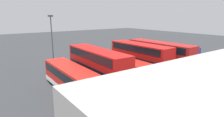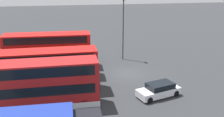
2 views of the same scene
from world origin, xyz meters
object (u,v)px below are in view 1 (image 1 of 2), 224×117
bus_double_decker_second (140,58)px  bus_single_deck_third (121,68)px  bus_double_decker_near_end (159,56)px  lamp_post_tall (52,39)px  bus_single_deck_fifth (72,79)px  bus_double_decker_fourth (97,66)px  box_truck_blue (178,54)px  car_hatchback_silver (111,55)px

bus_double_decker_second → bus_single_deck_third: bus_double_decker_second is taller
bus_double_decker_near_end → lamp_post_tall: (13.11, -10.53, 2.54)m
bus_single_deck_fifth → bus_double_decker_near_end: bearing=179.7°
bus_double_decker_near_end → lamp_post_tall: lamp_post_tall is taller
bus_double_decker_fourth → bus_single_deck_fifth: (3.54, 0.19, -0.83)m
box_truck_blue → bus_single_deck_fifth: bearing=3.2°
lamp_post_tall → bus_single_deck_fifth: bearing=81.3°
bus_single_deck_third → bus_double_decker_fourth: size_ratio=1.04×
bus_double_decker_near_end → car_hatchback_silver: bearing=-86.4°
bus_single_deck_fifth → lamp_post_tall: lamp_post_tall is taller
bus_double_decker_near_end → box_truck_blue: bearing=-169.1°
box_truck_blue → bus_double_decker_fourth: bearing=3.3°
bus_double_decker_fourth → bus_single_deck_fifth: bus_double_decker_fourth is taller
bus_single_deck_fifth → box_truck_blue: (-21.36, -1.20, 0.08)m
bus_double_decker_near_end → car_hatchback_silver: bus_double_decker_near_end is taller
bus_double_decker_fourth → bus_double_decker_second: bearing=-176.9°
bus_double_decker_second → bus_single_deck_fifth: bus_double_decker_second is taller
car_hatchback_silver → bus_single_deck_fifth: bearing=40.1°
bus_double_decker_near_end → bus_single_deck_third: 7.41m
bus_double_decker_near_end → bus_double_decker_second: (3.54, -0.68, -0.00)m
bus_double_decker_near_end → lamp_post_tall: bearing=-38.8°
bus_single_deck_fifth → car_hatchback_silver: bus_single_deck_fifth is taller
bus_double_decker_second → bus_single_deck_fifth: 11.20m
bus_single_deck_third → box_truck_blue: (-14.01, -0.83, 0.08)m
bus_single_deck_third → bus_single_deck_fifth: 7.36m
bus_double_decker_fourth → car_hatchback_silver: 15.65m
bus_double_decker_fourth → lamp_post_tall: bearing=-79.3°
car_hatchback_silver → lamp_post_tall: size_ratio=0.55×
bus_single_deck_fifth → car_hatchback_silver: 18.26m
bus_double_decker_second → bus_double_decker_fourth: 7.63m
box_truck_blue → car_hatchback_silver: bearing=-54.9°
bus_single_deck_third → lamp_post_tall: size_ratio=1.34×
bus_double_decker_near_end → bus_single_deck_third: bus_double_decker_near_end is taller
bus_double_decker_fourth → bus_single_deck_third: bearing=-177.2°
bus_double_decker_fourth → bus_single_deck_fifth: bearing=3.1°
bus_double_decker_near_end → bus_single_deck_fifth: (14.70, -0.08, -0.83)m
bus_single_deck_fifth → bus_double_decker_fourth: bearing=-176.9°
bus_single_deck_fifth → bus_single_deck_third: bearing=-177.1°
bus_double_decker_fourth → car_hatchback_silver: (-10.41, -11.55, -1.75)m
bus_double_decker_near_end → bus_single_deck_third: bearing=-3.5°
car_hatchback_silver → bus_double_decker_near_end: bearing=93.6°
bus_double_decker_near_end → bus_double_decker_second: bearing=-10.9°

